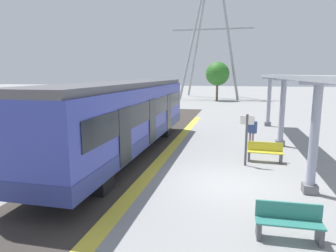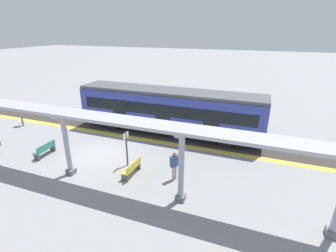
{
  "view_description": "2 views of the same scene",
  "coord_description": "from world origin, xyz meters",
  "views": [
    {
      "loc": [
        0.21,
        -10.08,
        3.83
      ],
      "look_at": [
        -2.44,
        1.62,
        1.7
      ],
      "focal_mm": 31.3,
      "sensor_mm": 36.0,
      "label": 1
    },
    {
      "loc": [
        12.1,
        9.19,
        7.75
      ],
      "look_at": [
        -1.59,
        4.05,
        1.93
      ],
      "focal_mm": 26.33,
      "sensor_mm": 36.0,
      "label": 2
    }
  ],
  "objects": [
    {
      "name": "tactile_edge_strip",
      "position": [
        -2.92,
        0.0,
        0.0
      ],
      "size": [
        0.52,
        31.96,
        0.01
      ],
      "primitive_type": "cube",
      "color": "gold",
      "rests_on": "ground"
    },
    {
      "name": "platform_info_sign",
      "position": [
        0.77,
        2.33,
        1.33
      ],
      "size": [
        0.56,
        0.1,
        2.2
      ],
      "color": "#4C4C51",
      "rests_on": "ground"
    },
    {
      "name": "canopy_beam",
      "position": [
        2.73,
        0.06,
        3.71
      ],
      "size": [
        1.2,
        26.02,
        0.16
      ],
      "primitive_type": "cube",
      "color": "#A8AAB2",
      "rests_on": "canopy_pillar_nearest"
    },
    {
      "name": "ground_plane",
      "position": [
        0.0,
        0.0,
        0.0
      ],
      "size": [
        176.0,
        176.0,
        0.0
      ],
      "primitive_type": "plane",
      "color": "gray"
    },
    {
      "name": "bench_mid_platform",
      "position": [
        1.63,
        3.11,
        0.44
      ],
      "size": [
        1.52,
        0.5,
        0.86
      ],
      "color": "gold",
      "rests_on": "ground"
    },
    {
      "name": "canopy_pillar_fifth",
      "position": [
        2.73,
        12.67,
        1.84
      ],
      "size": [
        1.1,
        0.44,
        3.63
      ],
      "color": "slate",
      "rests_on": "ground"
    },
    {
      "name": "train_near_carriage",
      "position": [
        -4.77,
        2.91,
        1.83
      ],
      "size": [
        2.65,
        14.23,
        3.48
      ],
      "color": "#3440A3",
      "rests_on": "ground"
    },
    {
      "name": "canopy_pillar_third",
      "position": [
        2.73,
        -0.24,
        1.84
      ],
      "size": [
        1.1,
        0.44,
        3.63
      ],
      "color": "slate",
      "rests_on": "ground"
    },
    {
      "name": "trackbed",
      "position": [
        -4.78,
        0.0,
        0.0
      ],
      "size": [
        3.2,
        43.96,
        0.01
      ],
      "primitive_type": "cube",
      "color": "#38332D",
      "rests_on": "ground"
    },
    {
      "name": "canopy_pillar_fourth",
      "position": [
        2.73,
        6.32,
        1.84
      ],
      "size": [
        1.1,
        0.44,
        3.63
      ],
      "color": "slate",
      "rests_on": "ground"
    },
    {
      "name": "tree_left_background",
      "position": [
        -2.29,
        33.58,
        3.88
      ],
      "size": [
        3.43,
        3.43,
        5.61
      ],
      "color": "brown",
      "rests_on": "ground"
    },
    {
      "name": "bench_near_end",
      "position": [
        1.56,
        -3.27,
        0.44
      ],
      "size": [
        1.51,
        0.47,
        0.86
      ],
      "color": "#307E72",
      "rests_on": "ground"
    },
    {
      "name": "electricity_pylon",
      "position": [
        -3.54,
        37.7,
        12.02
      ],
      "size": [
        12.51,
        8.94,
        23.65
      ],
      "color": "#93969B",
      "rests_on": "ground"
    },
    {
      "name": "passenger_by_the_benches",
      "position": [
        1.17,
        5.46,
        1.03
      ],
      "size": [
        0.52,
        0.44,
        1.65
      ],
      "color": "gray",
      "rests_on": "ground"
    }
  ]
}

